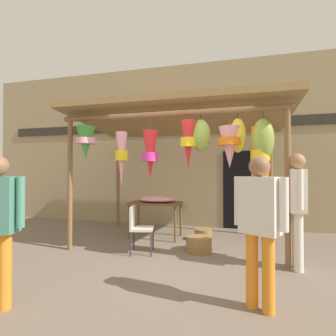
{
  "coord_description": "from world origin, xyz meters",
  "views": [
    {
      "loc": [
        0.99,
        -4.4,
        1.47
      ],
      "look_at": [
        -0.35,
        0.72,
        1.54
      ],
      "focal_mm": 28.09,
      "sensor_mm": 36.0,
      "label": 1
    }
  ],
  "objects_px": {
    "display_table": "(155,207)",
    "wicker_basket_spare": "(199,244)",
    "flower_heap_on_table": "(158,199)",
    "customer_foreground": "(297,200)",
    "wicker_basket_by_table": "(203,234)",
    "shopper_by_bananas": "(260,219)",
    "folding_chair": "(138,225)"
  },
  "relations": [
    {
      "from": "flower_heap_on_table",
      "to": "wicker_basket_spare",
      "type": "relative_size",
      "value": 1.77
    },
    {
      "from": "wicker_basket_spare",
      "to": "customer_foreground",
      "type": "bearing_deg",
      "value": -17.81
    },
    {
      "from": "flower_heap_on_table",
      "to": "wicker_basket_by_table",
      "type": "height_order",
      "value": "flower_heap_on_table"
    },
    {
      "from": "display_table",
      "to": "shopper_by_bananas",
      "type": "distance_m",
      "value": 3.32
    },
    {
      "from": "display_table",
      "to": "wicker_basket_by_table",
      "type": "bearing_deg",
      "value": 2.84
    },
    {
      "from": "customer_foreground",
      "to": "flower_heap_on_table",
      "type": "bearing_deg",
      "value": 153.49
    },
    {
      "from": "display_table",
      "to": "flower_heap_on_table",
      "type": "distance_m",
      "value": 0.17
    },
    {
      "from": "flower_heap_on_table",
      "to": "folding_chair",
      "type": "distance_m",
      "value": 1.22
    },
    {
      "from": "display_table",
      "to": "flower_heap_on_table",
      "type": "xyz_separation_m",
      "value": [
        0.04,
        0.01,
        0.17
      ]
    },
    {
      "from": "wicker_basket_by_table",
      "to": "display_table",
      "type": "bearing_deg",
      "value": -177.16
    },
    {
      "from": "folding_chair",
      "to": "shopper_by_bananas",
      "type": "height_order",
      "value": "shopper_by_bananas"
    },
    {
      "from": "flower_heap_on_table",
      "to": "shopper_by_bananas",
      "type": "height_order",
      "value": "shopper_by_bananas"
    },
    {
      "from": "flower_heap_on_table",
      "to": "wicker_basket_spare",
      "type": "bearing_deg",
      "value": -37.42
    },
    {
      "from": "display_table",
      "to": "wicker_basket_by_table",
      "type": "distance_m",
      "value": 1.2
    },
    {
      "from": "wicker_basket_by_table",
      "to": "shopper_by_bananas",
      "type": "distance_m",
      "value": 2.98
    },
    {
      "from": "flower_heap_on_table",
      "to": "customer_foreground",
      "type": "bearing_deg",
      "value": -26.51
    },
    {
      "from": "wicker_basket_spare",
      "to": "display_table",
      "type": "bearing_deg",
      "value": 144.13
    },
    {
      "from": "wicker_basket_by_table",
      "to": "customer_foreground",
      "type": "relative_size",
      "value": 0.21
    },
    {
      "from": "display_table",
      "to": "wicker_basket_by_table",
      "type": "relative_size",
      "value": 3.04
    },
    {
      "from": "shopper_by_bananas",
      "to": "flower_heap_on_table",
      "type": "bearing_deg",
      "value": 126.26
    },
    {
      "from": "wicker_basket_by_table",
      "to": "wicker_basket_spare",
      "type": "bearing_deg",
      "value": -88.47
    },
    {
      "from": "display_table",
      "to": "wicker_basket_by_table",
      "type": "height_order",
      "value": "display_table"
    },
    {
      "from": "shopper_by_bananas",
      "to": "display_table",
      "type": "bearing_deg",
      "value": 127.0
    },
    {
      "from": "display_table",
      "to": "wicker_basket_spare",
      "type": "relative_size",
      "value": 2.41
    },
    {
      "from": "wicker_basket_by_table",
      "to": "shopper_by_bananas",
      "type": "xyz_separation_m",
      "value": [
        0.93,
        -2.7,
        0.85
      ]
    },
    {
      "from": "wicker_basket_spare",
      "to": "customer_foreground",
      "type": "relative_size",
      "value": 0.27
    },
    {
      "from": "wicker_basket_spare",
      "to": "shopper_by_bananas",
      "type": "bearing_deg",
      "value": -63.93
    },
    {
      "from": "display_table",
      "to": "customer_foreground",
      "type": "height_order",
      "value": "customer_foreground"
    },
    {
      "from": "customer_foreground",
      "to": "shopper_by_bananas",
      "type": "height_order",
      "value": "customer_foreground"
    },
    {
      "from": "customer_foreground",
      "to": "shopper_by_bananas",
      "type": "relative_size",
      "value": 1.06
    },
    {
      "from": "display_table",
      "to": "wicker_basket_spare",
      "type": "bearing_deg",
      "value": -35.87
    },
    {
      "from": "shopper_by_bananas",
      "to": "customer_foreground",
      "type": "bearing_deg",
      "value": 64.64
    }
  ]
}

